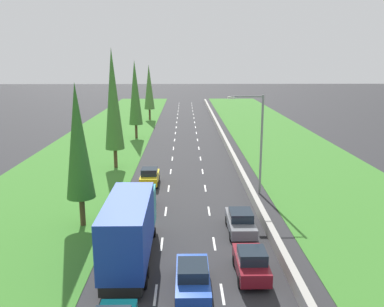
% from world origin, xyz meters
% --- Properties ---
extents(ground_plane, '(300.00, 300.00, 0.00)m').
position_xyz_m(ground_plane, '(0.00, 60.00, 0.00)').
color(ground_plane, '#28282B').
rests_on(ground_plane, ground).
extents(grass_verge_left, '(14.00, 140.00, 0.04)m').
position_xyz_m(grass_verge_left, '(-12.65, 60.00, 0.02)').
color(grass_verge_left, '#387528').
rests_on(grass_verge_left, ground).
extents(grass_verge_right, '(14.00, 140.00, 0.04)m').
position_xyz_m(grass_verge_right, '(14.35, 60.00, 0.02)').
color(grass_verge_right, '#387528').
rests_on(grass_verge_right, ground).
extents(median_barrier, '(0.44, 120.00, 0.85)m').
position_xyz_m(median_barrier, '(5.70, 60.00, 0.42)').
color(median_barrier, '#9E9B93').
rests_on(median_barrier, ground).
extents(lane_markings, '(3.64, 116.00, 0.01)m').
position_xyz_m(lane_markings, '(0.00, 60.00, 0.01)').
color(lane_markings, white).
rests_on(lane_markings, ground).
extents(blue_box_truck_left_lane, '(2.46, 9.40, 4.18)m').
position_xyz_m(blue_box_truck_left_lane, '(-3.47, 24.72, 2.18)').
color(blue_box_truck_left_lane, black).
rests_on(blue_box_truck_left_lane, ground).
extents(maroon_hatchback_right_lane, '(1.74, 3.90, 1.72)m').
position_xyz_m(maroon_hatchback_right_lane, '(3.52, 22.79, 0.84)').
color(maroon_hatchback_right_lane, maroon).
rests_on(maroon_hatchback_right_lane, ground).
extents(grey_sedan_right_lane, '(1.82, 4.50, 1.64)m').
position_xyz_m(grey_sedan_right_lane, '(3.73, 28.83, 0.81)').
color(grey_sedan_right_lane, slate).
rests_on(grey_sedan_right_lane, ground).
extents(maroon_sedan_left_lane, '(1.82, 4.50, 1.64)m').
position_xyz_m(maroon_sedan_left_lane, '(-3.65, 33.29, 0.81)').
color(maroon_sedan_left_lane, maroon).
rests_on(maroon_sedan_left_lane, ground).
extents(yellow_hatchback_left_lane, '(1.74, 3.90, 1.72)m').
position_xyz_m(yellow_hatchback_left_lane, '(-3.63, 40.24, 0.84)').
color(yellow_hatchback_left_lane, yellow).
rests_on(yellow_hatchback_left_lane, ground).
extents(blue_sedan_centre_lane, '(1.82, 4.50, 1.64)m').
position_xyz_m(blue_sedan_centre_lane, '(0.20, 21.25, 0.81)').
color(blue_sedan_centre_lane, '#1E47B7').
rests_on(blue_sedan_centre_lane, ground).
extents(poplar_tree_second, '(2.06, 2.06, 10.51)m').
position_xyz_m(poplar_tree_second, '(-7.74, 30.26, 6.30)').
color(poplar_tree_second, '#4C3823').
rests_on(poplar_tree_second, ground).
extents(poplar_tree_third, '(2.13, 2.13, 13.28)m').
position_xyz_m(poplar_tree_third, '(-8.03, 46.84, 7.69)').
color(poplar_tree_third, '#4C3823').
rests_on(poplar_tree_third, ground).
extents(poplar_tree_fourth, '(2.10, 2.10, 12.01)m').
position_xyz_m(poplar_tree_fourth, '(-7.73, 64.56, 7.05)').
color(poplar_tree_fourth, '#4C3823').
rests_on(poplar_tree_fourth, ground).
extents(poplar_tree_fifth, '(2.08, 2.08, 11.06)m').
position_xyz_m(poplar_tree_fifth, '(-7.31, 84.61, 6.58)').
color(poplar_tree_fifth, '#4C3823').
rests_on(poplar_tree_fifth, ground).
extents(street_light_mast, '(3.20, 0.28, 9.00)m').
position_xyz_m(street_light_mast, '(6.30, 37.38, 5.23)').
color(street_light_mast, gray).
rests_on(street_light_mast, ground).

